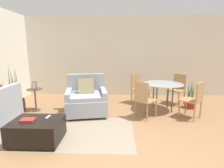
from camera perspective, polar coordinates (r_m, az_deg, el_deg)
name	(u,v)px	position (r m, az deg, el deg)	size (l,w,h in m)	color
ground_plane	(97,159)	(2.89, -4.94, -23.27)	(20.00, 20.00, 0.00)	#936B47
wall_back	(109,56)	(6.21, -0.85, 8.98)	(12.00, 0.06, 2.75)	silver
area_rug	(62,132)	(3.78, -15.88, -14.71)	(2.85, 1.49, 0.01)	gray
armchair	(87,100)	(4.52, -8.32, -5.07)	(1.14, 1.08, 0.98)	#999EA8
ottoman	(37,130)	(3.48, -23.29, -13.63)	(0.86, 0.65, 0.41)	black
book_stack	(28,120)	(3.43, -25.81, -10.52)	(0.23, 0.17, 0.03)	#B72D28
tv_remote_primary	(48,117)	(3.47, -20.18, -10.02)	(0.05, 0.16, 0.01)	#B7B7BC
potted_plant	(16,102)	(5.34, -28.83, -5.20)	(0.43, 0.43, 1.32)	brown
side_table	(35,96)	(5.10, -23.82, -3.46)	(0.40, 0.40, 0.60)	#4C3828
picture_frame	(34,85)	(5.04, -24.07, -0.43)	(0.12, 0.07, 0.19)	black
dining_table	(163,87)	(4.85, 16.33, -0.86)	(1.04, 1.04, 0.73)	#99A8AD
dining_chair_near_left	(144,97)	(4.20, 10.31, -4.28)	(0.59, 0.59, 0.90)	tan
dining_chair_near_right	(195,98)	(4.53, 25.41, -4.08)	(0.59, 0.59, 0.90)	tan
dining_chair_far_left	(138,87)	(5.35, 8.52, -0.83)	(0.59, 0.59, 0.90)	tan
dining_chair_far_right	(178,87)	(5.61, 20.69, -0.88)	(0.59, 0.59, 0.90)	tan
potted_plant_small	(190,101)	(5.40, 24.22, -5.23)	(0.30, 0.30, 0.81)	maroon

